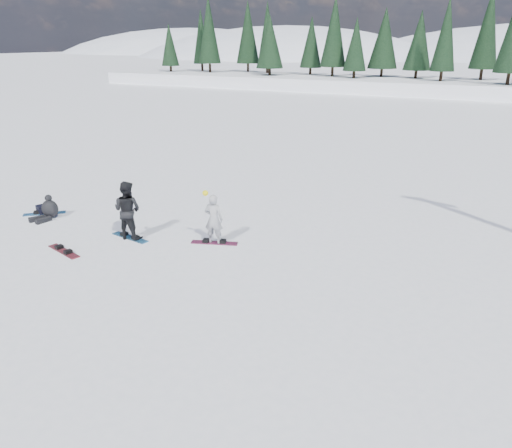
{
  "coord_description": "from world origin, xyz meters",
  "views": [
    {
      "loc": [
        10.66,
        -11.63,
        6.16
      ],
      "look_at": [
        4.44,
        0.52,
        1.1
      ],
      "focal_mm": 35.0,
      "sensor_mm": 36.0,
      "label": 1
    }
  ],
  "objects_px": {
    "snowboarder_man": "(127,210)",
    "gear_bag": "(42,210)",
    "snowboard_loose_a": "(45,213)",
    "snowboard_loose_b": "(64,251)",
    "snowboarder_woman": "(214,219)",
    "seated_rider": "(49,209)"
  },
  "relations": [
    {
      "from": "snowboarder_man",
      "to": "gear_bag",
      "type": "bearing_deg",
      "value": -11.92
    },
    {
      "from": "snowboarder_man",
      "to": "snowboard_loose_a",
      "type": "distance_m",
      "value": 4.6
    },
    {
      "from": "snowboard_loose_a",
      "to": "snowboard_loose_b",
      "type": "xyz_separation_m",
      "value": [
        3.43,
        -2.26,
        0.0
      ]
    },
    {
      "from": "snowboarder_woman",
      "to": "seated_rider",
      "type": "distance_m",
      "value": 6.69
    },
    {
      "from": "snowboarder_woman",
      "to": "seated_rider",
      "type": "bearing_deg",
      "value": -5.88
    },
    {
      "from": "gear_bag",
      "to": "snowboard_loose_b",
      "type": "xyz_separation_m",
      "value": [
        3.55,
        -2.26,
        -0.14
      ]
    },
    {
      "from": "gear_bag",
      "to": "snowboard_loose_a",
      "type": "relative_size",
      "value": 0.3
    },
    {
      "from": "snowboarder_man",
      "to": "snowboard_loose_b",
      "type": "bearing_deg",
      "value": 53.41
    },
    {
      "from": "snowboarder_woman",
      "to": "snowboard_loose_a",
      "type": "xyz_separation_m",
      "value": [
        -7.21,
        -0.45,
        -0.82
      ]
    },
    {
      "from": "snowboarder_man",
      "to": "seated_rider",
      "type": "xyz_separation_m",
      "value": [
        -3.91,
        0.18,
        -0.63
      ]
    },
    {
      "from": "seated_rider",
      "to": "gear_bag",
      "type": "bearing_deg",
      "value": 176.83
    },
    {
      "from": "snowboarder_man",
      "to": "gear_bag",
      "type": "distance_m",
      "value": 4.7
    },
    {
      "from": "snowboard_loose_a",
      "to": "snowboarder_woman",
      "type": "bearing_deg",
      "value": -38.04
    },
    {
      "from": "snowboard_loose_b",
      "to": "seated_rider",
      "type": "bearing_deg",
      "value": 160.35
    },
    {
      "from": "snowboard_loose_b",
      "to": "gear_bag",
      "type": "bearing_deg",
      "value": 162.97
    },
    {
      "from": "snowboarder_man",
      "to": "snowboard_loose_b",
      "type": "relative_size",
      "value": 1.29
    },
    {
      "from": "seated_rider",
      "to": "gear_bag",
      "type": "relative_size",
      "value": 2.49
    },
    {
      "from": "snowboarder_man",
      "to": "seated_rider",
      "type": "height_order",
      "value": "snowboarder_man"
    },
    {
      "from": "snowboarder_woman",
      "to": "snowboard_loose_b",
      "type": "height_order",
      "value": "snowboarder_woman"
    },
    {
      "from": "snowboarder_woman",
      "to": "snowboarder_man",
      "type": "relative_size",
      "value": 0.92
    },
    {
      "from": "seated_rider",
      "to": "snowboard_loose_a",
      "type": "bearing_deg",
      "value": 173.04
    },
    {
      "from": "snowboard_loose_b",
      "to": "snowboarder_man",
      "type": "bearing_deg",
      "value": 75.39
    }
  ]
}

